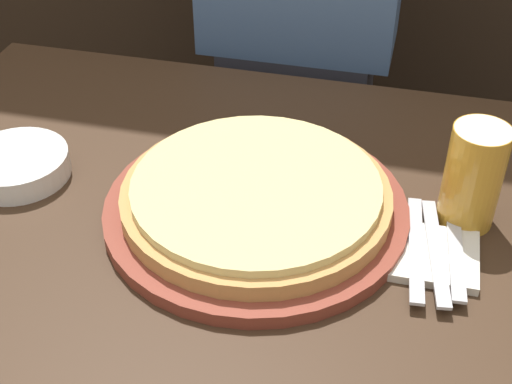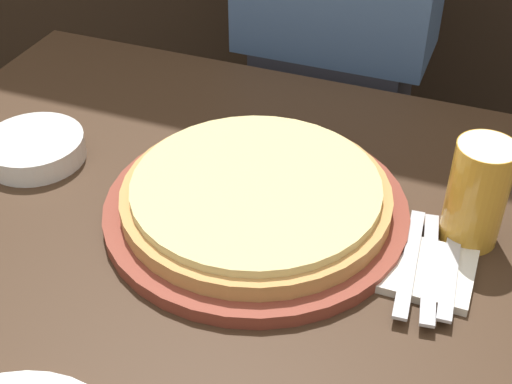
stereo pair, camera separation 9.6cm
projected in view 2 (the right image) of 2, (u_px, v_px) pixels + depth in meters
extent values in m
cylinder|color=brown|center=(256.00, 209.00, 0.98)|extent=(0.42, 0.42, 0.02)
cylinder|color=tan|center=(256.00, 197.00, 0.97)|extent=(0.37, 0.37, 0.02)
cylinder|color=#EAD184|center=(256.00, 186.00, 0.95)|extent=(0.34, 0.34, 0.01)
cylinder|color=gold|center=(477.00, 194.00, 0.90)|extent=(0.08, 0.08, 0.15)
cylinder|color=white|center=(487.00, 152.00, 0.86)|extent=(0.07, 0.07, 0.02)
cylinder|color=white|center=(35.00, 148.00, 1.08)|extent=(0.15, 0.15, 0.04)
cube|color=silver|center=(429.00, 271.00, 0.89)|extent=(0.11, 0.11, 0.01)
cube|color=silver|center=(410.00, 261.00, 0.89)|extent=(0.03, 0.20, 0.00)
cube|color=silver|center=(430.00, 266.00, 0.88)|extent=(0.05, 0.20, 0.00)
cube|color=silver|center=(450.00, 271.00, 0.88)|extent=(0.03, 0.17, 0.00)
cube|color=#33333D|center=(324.00, 190.00, 1.66)|extent=(0.30, 0.20, 0.74)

